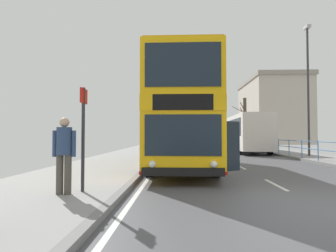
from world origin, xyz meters
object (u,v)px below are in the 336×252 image
object	(u,v)px
pedestrian_companion	(64,151)
background_building_00	(272,111)
background_bus_far_lane	(246,133)
bus_stop_sign_near	(83,127)
street_lamp_far_side	(308,81)
double_decker_bus_main	(182,117)
bare_tree_far_00	(245,121)

from	to	relation	value
pedestrian_companion	background_building_00	distance (m)	50.93
background_bus_far_lane	pedestrian_companion	xyz separation A→B (m)	(-8.43, -18.48, -0.59)
background_bus_far_lane	bus_stop_sign_near	world-z (taller)	background_bus_far_lane
background_bus_far_lane	street_lamp_far_side	size ratio (longest dim) A/B	1.09
double_decker_bus_main	street_lamp_far_side	size ratio (longest dim) A/B	1.18
background_building_00	pedestrian_companion	bearing A→B (deg)	-112.97
pedestrian_companion	background_building_00	bearing A→B (deg)	67.03
bus_stop_sign_near	bare_tree_far_00	distance (m)	33.11
background_bus_far_lane	bus_stop_sign_near	bearing A→B (deg)	-114.09
bare_tree_far_00	background_building_00	distance (m)	17.54
bare_tree_far_00	background_building_00	world-z (taller)	background_building_00
bare_tree_far_00	background_building_00	size ratio (longest dim) A/B	0.39
double_decker_bus_main	background_building_00	xyz separation A→B (m)	(17.02, 40.01, 3.62)
pedestrian_companion	bare_tree_far_00	xyz separation A→B (m)	(11.33, 31.53, 2.24)
street_lamp_far_side	background_building_00	world-z (taller)	background_building_00
pedestrian_companion	bare_tree_far_00	distance (m)	33.58
bare_tree_far_00	bus_stop_sign_near	bearing A→B (deg)	-109.44
bus_stop_sign_near	background_building_00	bearing A→B (deg)	67.22
background_bus_far_lane	background_building_00	distance (m)	30.69
bus_stop_sign_near	street_lamp_far_side	size ratio (longest dim) A/B	0.29
double_decker_bus_main	bus_stop_sign_near	distance (m)	6.82
bare_tree_far_00	double_decker_bus_main	bearing A→B (deg)	-109.01
pedestrian_companion	bus_stop_sign_near	xyz separation A→B (m)	(0.32, 0.34, 0.55)
street_lamp_far_side	double_decker_bus_main	bearing A→B (deg)	-144.62
bus_stop_sign_near	bare_tree_far_00	world-z (taller)	bare_tree_far_00
street_lamp_far_side	background_building_00	distance (m)	35.12
double_decker_bus_main	bare_tree_far_00	bearing A→B (deg)	70.99
street_lamp_far_side	bus_stop_sign_near	bearing A→B (deg)	-131.41
bus_stop_sign_near	background_building_00	xyz separation A→B (m)	(19.46, 46.34, 4.25)
double_decker_bus_main	pedestrian_companion	distance (m)	7.32
background_bus_far_lane	background_building_00	size ratio (longest dim) A/B	0.58
background_bus_far_lane	pedestrian_companion	size ratio (longest dim) A/B	5.38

